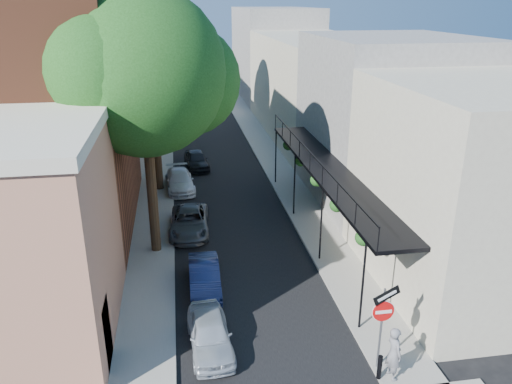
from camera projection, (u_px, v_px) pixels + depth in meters
name	position (u px, v px, depth m)	size (l,w,h in m)	color
road_surface	(209.00, 137.00, 41.75)	(6.00, 64.00, 0.01)	black
sidewalk_left	(161.00, 139.00, 41.14)	(2.00, 64.00, 0.12)	gray
sidewalk_right	(256.00, 135.00, 42.32)	(2.00, 64.00, 0.12)	gray
buildings_left	(84.00, 83.00, 37.47)	(10.10, 59.10, 12.00)	tan
buildings_right	(317.00, 82.00, 41.02)	(9.80, 55.00, 10.00)	beige
sign_post	(383.00, 314.00, 14.73)	(0.89, 0.17, 2.99)	#595B60
bollard	(380.00, 367.00, 14.81)	(0.14, 0.14, 0.80)	black
oak_near	(154.00, 75.00, 20.23)	(7.48, 6.80, 11.42)	#312213
oak_mid	(159.00, 70.00, 27.87)	(6.60, 6.00, 10.20)	#312213
oak_far	(161.00, 37.00, 35.78)	(7.70, 7.00, 11.90)	#312213
parked_car_a	(210.00, 334.00, 16.23)	(1.34, 3.33, 1.14)	#AAB3BC
parked_car_b	(204.00, 277.00, 19.61)	(1.18, 3.38, 1.11)	#172048
parked_car_c	(190.00, 222.00, 24.46)	(1.87, 4.05, 1.13)	#4D4F54
parked_car_d	(180.00, 181.00, 30.02)	(1.59, 3.90, 1.13)	white
parked_car_e	(196.00, 160.00, 33.87)	(1.41, 3.50, 1.19)	black
pedestrian	(394.00, 353.00, 14.70)	(0.63, 0.41, 1.73)	slate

